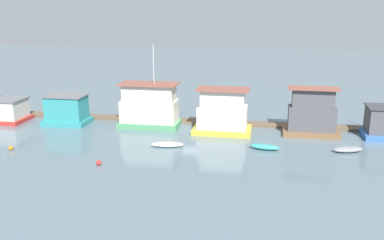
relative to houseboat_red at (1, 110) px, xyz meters
The scene contains 12 objects.
ground_plane 23.65m from the houseboat_red, ahead, with size 200.00×200.00×0.00m, color slate.
dock_walkway 23.87m from the houseboat_red, ahead, with size 59.60×1.74×0.30m, color brown.
houseboat_red is the anchor object (origin of this frame).
houseboat_teal 8.47m from the houseboat_red, ahead, with size 5.04×3.65×3.46m.
houseboat_green 18.41m from the houseboat_red, ahead, with size 6.84×3.65×9.38m.
houseboat_yellow 26.91m from the houseboat_red, ahead, with size 6.30×3.91×4.88m.
houseboat_brown 36.44m from the houseboat_red, ahead, with size 5.94×3.20×5.15m.
dinghy_white 22.90m from the houseboat_red, 15.52° to the right, with size 3.35×1.64×0.41m.
dinghy_teal 32.04m from the houseboat_red, ahead, with size 3.01×1.51×0.53m.
dinghy_grey 39.69m from the houseboat_red, ahead, with size 3.17×2.05×0.51m.
buoy_red 21.21m from the houseboat_red, 35.21° to the right, with size 0.47×0.47×0.47m, color red.
buoy_orange 12.33m from the houseboat_red, 52.99° to the right, with size 0.45×0.45×0.45m, color orange.
Camera 1 is at (7.77, -45.61, 13.40)m, focal length 40.00 mm.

